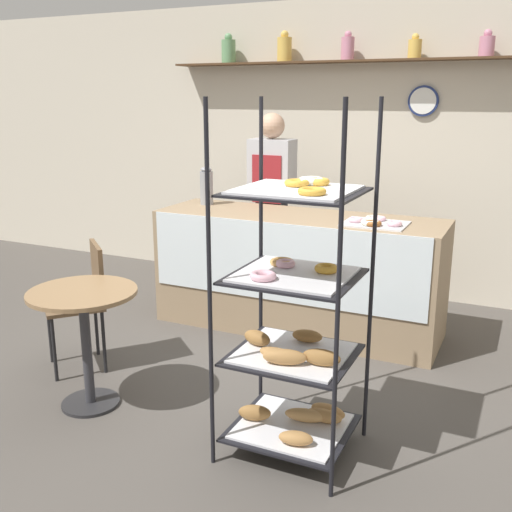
{
  "coord_description": "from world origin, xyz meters",
  "views": [
    {
      "loc": [
        1.66,
        -3.11,
        1.85
      ],
      "look_at": [
        0.0,
        0.42,
        0.8
      ],
      "focal_mm": 42.0,
      "sensor_mm": 36.0,
      "label": 1
    }
  ],
  "objects_px": {
    "pastry_rack": "(295,323)",
    "coffee_carafe": "(207,186)",
    "cafe_table": "(84,321)",
    "cafe_chair": "(85,293)",
    "person_worker": "(272,200)",
    "donut_tray_counter": "(374,222)"
  },
  "relations": [
    {
      "from": "cafe_chair",
      "to": "coffee_carafe",
      "type": "distance_m",
      "value": 1.52
    },
    {
      "from": "coffee_carafe",
      "to": "person_worker",
      "type": "bearing_deg",
      "value": 45.05
    },
    {
      "from": "cafe_chair",
      "to": "coffee_carafe",
      "type": "bearing_deg",
      "value": 124.76
    },
    {
      "from": "cafe_table",
      "to": "donut_tray_counter",
      "type": "bearing_deg",
      "value": 51.03
    },
    {
      "from": "pastry_rack",
      "to": "coffee_carafe",
      "type": "bearing_deg",
      "value": 130.73
    },
    {
      "from": "pastry_rack",
      "to": "cafe_table",
      "type": "relative_size",
      "value": 2.49
    },
    {
      "from": "cafe_chair",
      "to": "coffee_carafe",
      "type": "height_order",
      "value": "coffee_carafe"
    },
    {
      "from": "person_worker",
      "to": "donut_tray_counter",
      "type": "bearing_deg",
      "value": -30.49
    },
    {
      "from": "pastry_rack",
      "to": "coffee_carafe",
      "type": "distance_m",
      "value": 2.35
    },
    {
      "from": "cafe_table",
      "to": "person_worker",
      "type": "bearing_deg",
      "value": 84.54
    },
    {
      "from": "person_worker",
      "to": "coffee_carafe",
      "type": "height_order",
      "value": "person_worker"
    },
    {
      "from": "cafe_table",
      "to": "coffee_carafe",
      "type": "xyz_separation_m",
      "value": [
        -0.21,
        1.85,
        0.55
      ]
    },
    {
      "from": "cafe_table",
      "to": "donut_tray_counter",
      "type": "xyz_separation_m",
      "value": [
        1.31,
        1.62,
        0.41
      ]
    },
    {
      "from": "coffee_carafe",
      "to": "pastry_rack",
      "type": "bearing_deg",
      "value": -49.27
    },
    {
      "from": "cafe_table",
      "to": "coffee_carafe",
      "type": "bearing_deg",
      "value": 96.39
    },
    {
      "from": "cafe_table",
      "to": "cafe_chair",
      "type": "height_order",
      "value": "cafe_chair"
    },
    {
      "from": "person_worker",
      "to": "donut_tray_counter",
      "type": "xyz_separation_m",
      "value": [
        1.1,
        -0.65,
        0.02
      ]
    },
    {
      "from": "person_worker",
      "to": "donut_tray_counter",
      "type": "height_order",
      "value": "person_worker"
    },
    {
      "from": "person_worker",
      "to": "cafe_chair",
      "type": "height_order",
      "value": "person_worker"
    },
    {
      "from": "coffee_carafe",
      "to": "donut_tray_counter",
      "type": "distance_m",
      "value": 1.54
    },
    {
      "from": "person_worker",
      "to": "donut_tray_counter",
      "type": "distance_m",
      "value": 1.27
    },
    {
      "from": "person_worker",
      "to": "coffee_carafe",
      "type": "relative_size",
      "value": 5.29
    }
  ]
}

